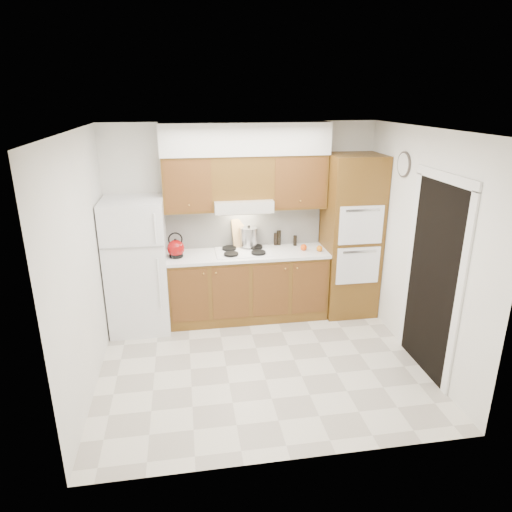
{
  "coord_description": "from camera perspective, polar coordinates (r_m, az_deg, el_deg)",
  "views": [
    {
      "loc": [
        -0.78,
        -4.47,
        2.91
      ],
      "look_at": [
        0.02,
        0.45,
        1.15
      ],
      "focal_mm": 32.0,
      "sensor_mm": 36.0,
      "label": 1
    }
  ],
  "objects": [
    {
      "name": "backsplash",
      "position": [
        6.25,
        -1.46,
        3.73
      ],
      "size": [
        2.11,
        0.03,
        0.56
      ],
      "primitive_type": "cube",
      "color": "white",
      "rests_on": "countertop"
    },
    {
      "name": "doorway",
      "position": [
        5.2,
        21.15,
        -2.9
      ],
      "size": [
        0.02,
        0.9,
        2.1
      ],
      "primitive_type": "cube",
      "color": "black",
      "rests_on": "floor"
    },
    {
      "name": "condiment_c",
      "position": [
        6.34,
        4.91,
        1.94
      ],
      "size": [
        0.06,
        0.06,
        0.14
      ],
      "primitive_type": "cylinder",
      "rotation": [
        0.0,
        0.0,
        -0.25
      ],
      "color": "black",
      "rests_on": "countertop"
    },
    {
      "name": "cutting_board",
      "position": [
        6.23,
        -1.72,
        2.92
      ],
      "size": [
        0.31,
        0.18,
        0.39
      ],
      "primitive_type": "cube",
      "rotation": [
        -0.21,
        0.0,
        0.32
      ],
      "color": "tan",
      "rests_on": "countertop"
    },
    {
      "name": "upper_cab_over_hood",
      "position": [
        5.94,
        -1.81,
        9.88
      ],
      "size": [
        0.75,
        0.33,
        0.55
      ],
      "primitive_type": "cube",
      "color": "brown",
      "rests_on": "range_hood"
    },
    {
      "name": "condiment_a",
      "position": [
        6.34,
        2.86,
        2.3
      ],
      "size": [
        0.07,
        0.07,
        0.21
      ],
      "primitive_type": "cylinder",
      "rotation": [
        0.0,
        0.0,
        0.21
      ],
      "color": "black",
      "rests_on": "countertop"
    },
    {
      "name": "wall_left",
      "position": [
        4.86,
        -20.75,
        -1.22
      ],
      "size": [
        0.02,
        3.0,
        2.6
      ],
      "primitive_type": "cube",
      "color": "white",
      "rests_on": "floor"
    },
    {
      "name": "wall_back",
      "position": [
        6.24,
        -1.72,
        4.47
      ],
      "size": [
        3.6,
        0.02,
        2.6
      ],
      "primitive_type": "cube",
      "color": "white",
      "rests_on": "floor"
    },
    {
      "name": "ceiling",
      "position": [
        4.55,
        0.7,
        15.52
      ],
      "size": [
        3.6,
        3.6,
        0.0
      ],
      "primitive_type": "plane",
      "color": "white",
      "rests_on": "wall_back"
    },
    {
      "name": "wall_right",
      "position": [
        5.41,
        19.78,
        0.94
      ],
      "size": [
        0.02,
        3.0,
        2.6
      ],
      "primitive_type": "cube",
      "color": "white",
      "rests_on": "floor"
    },
    {
      "name": "stock_pot",
      "position": [
        6.19,
        -0.9,
        2.4
      ],
      "size": [
        0.28,
        0.28,
        0.25
      ],
      "primitive_type": "cylinder",
      "rotation": [
        0.0,
        0.0,
        0.18
      ],
      "color": "#A8A8AC",
      "rests_on": "cooktop"
    },
    {
      "name": "kettle",
      "position": [
        5.93,
        -9.99,
        0.96
      ],
      "size": [
        0.29,
        0.29,
        0.22
      ],
      "primitive_type": "sphere",
      "rotation": [
        0.0,
        0.0,
        -0.42
      ],
      "color": "maroon",
      "rests_on": "countertop"
    },
    {
      "name": "soffit",
      "position": [
        5.87,
        -1.34,
        14.45
      ],
      "size": [
        2.13,
        0.36,
        0.4
      ],
      "primitive_type": "cube",
      "color": "silver",
      "rests_on": "wall_back"
    },
    {
      "name": "orange_far",
      "position": [
        6.15,
        5.98,
        1.08
      ],
      "size": [
        0.11,
        0.11,
        0.09
      ],
      "primitive_type": "sphere",
      "rotation": [
        0.0,
        0.0,
        0.27
      ],
      "color": "#F25B0C",
      "rests_on": "countertop"
    },
    {
      "name": "upper_cab_right",
      "position": [
        6.09,
        5.21,
        9.34
      ],
      "size": [
        0.73,
        0.33,
        0.7
      ],
      "primitive_type": "cube",
      "color": "brown",
      "rests_on": "wall_back"
    },
    {
      "name": "upper_cab_left",
      "position": [
        5.91,
        -8.53,
        8.88
      ],
      "size": [
        0.63,
        0.33,
        0.7
      ],
      "primitive_type": "cube",
      "color": "brown",
      "rests_on": "wall_back"
    },
    {
      "name": "wall_clock",
      "position": [
        5.69,
        18.0,
        10.83
      ],
      "size": [
        0.02,
        0.3,
        0.3
      ],
      "primitive_type": "cylinder",
      "rotation": [
        0.0,
        1.57,
        0.0
      ],
      "color": "#3F3833",
      "rests_on": "wall_right"
    },
    {
      "name": "oven_cabinet",
      "position": [
        6.33,
        11.74,
        2.42
      ],
      "size": [
        0.7,
        0.65,
        2.2
      ],
      "primitive_type": "cube",
      "color": "brown",
      "rests_on": "floor"
    },
    {
      "name": "range_hood",
      "position": [
        5.95,
        -1.69,
        6.46
      ],
      "size": [
        0.75,
        0.45,
        0.15
      ],
      "primitive_type": "cube",
      "color": "silver",
      "rests_on": "wall_back"
    },
    {
      "name": "condiment_b",
      "position": [
        6.34,
        2.49,
        2.13
      ],
      "size": [
        0.06,
        0.06,
        0.17
      ],
      "primitive_type": "cylinder",
      "rotation": [
        0.0,
        0.0,
        -0.06
      ],
      "color": "black",
      "rests_on": "countertop"
    },
    {
      "name": "orange_near",
      "position": [
        6.14,
        7.94,
        0.94
      ],
      "size": [
        0.09,
        0.09,
        0.08
      ],
      "primitive_type": "sphere",
      "rotation": [
        0.0,
        0.0,
        -0.06
      ],
      "color": "orange",
      "rests_on": "countertop"
    },
    {
      "name": "fridge",
      "position": [
        6.01,
        -14.61,
        -1.17
      ],
      "size": [
        0.75,
        0.72,
        1.72
      ],
      "primitive_type": "cube",
      "color": "white",
      "rests_on": "floor"
    },
    {
      "name": "floor",
      "position": [
        5.39,
        0.59,
        -13.21
      ],
      "size": [
        3.6,
        3.6,
        0.0
      ],
      "primitive_type": "plane",
      "color": "beige",
      "rests_on": "ground"
    },
    {
      "name": "countertop",
      "position": [
        6.06,
        -1.06,
        0.25
      ],
      "size": [
        2.13,
        0.62,
        0.04
      ],
      "primitive_type": "cube",
      "color": "white",
      "rests_on": "base_cabinets"
    },
    {
      "name": "cooktop",
      "position": [
        6.06,
        -1.55,
        0.52
      ],
      "size": [
        0.74,
        0.5,
        0.01
      ],
      "primitive_type": "cube",
      "color": "white",
      "rests_on": "countertop"
    },
    {
      "name": "base_cabinets",
      "position": [
        6.24,
        -1.04,
        -3.8
      ],
      "size": [
        2.11,
        0.6,
        0.9
      ],
      "primitive_type": "cube",
      "color": "brown",
      "rests_on": "floor"
    }
  ]
}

